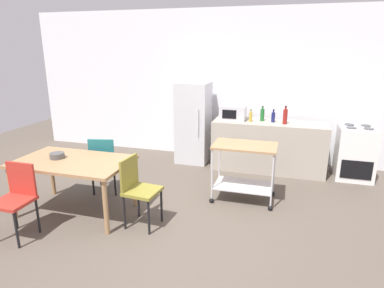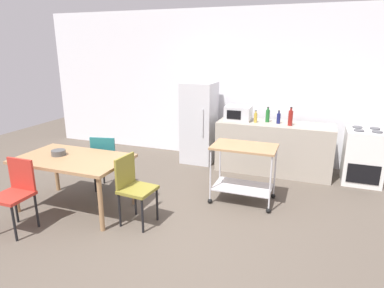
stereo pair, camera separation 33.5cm
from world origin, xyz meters
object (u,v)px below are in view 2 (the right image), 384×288
object	(u,v)px
bottle_sparkling_water	(279,118)
fruit_bowl	(58,153)
chair_teal	(107,159)
microwave	(238,113)
chair_olive	(133,185)
stove_oven	(363,156)
dining_table	(73,163)
bottle_olive_oil	(290,118)
chair_red	(16,190)
kitchen_cart	(244,164)
bottle_soy_sauce	(256,118)
bottle_vinegar	(268,116)
refrigerator	(199,123)

from	to	relation	value
bottle_sparkling_water	fruit_bowl	world-z (taller)	bottle_sparkling_water
chair_teal	microwave	bearing A→B (deg)	-146.08
chair_olive	stove_oven	world-z (taller)	stove_oven
dining_table	bottle_olive_oil	bearing A→B (deg)	41.50
dining_table	chair_red	world-z (taller)	chair_red
chair_teal	fruit_bowl	world-z (taller)	chair_teal
chair_teal	kitchen_cart	size ratio (longest dim) A/B	0.98
dining_table	stove_oven	bearing A→B (deg)	32.43
bottle_sparkling_water	bottle_olive_oil	xyz separation A→B (m)	(0.20, -0.09, 0.04)
dining_table	chair_teal	distance (m)	0.70
bottle_sparkling_water	fruit_bowl	size ratio (longest dim) A/B	1.20
stove_oven	bottle_sparkling_water	size ratio (longest dim) A/B	4.01
kitchen_cart	bottle_soy_sauce	xyz separation A→B (m)	(-0.09, 1.32, 0.42)
bottle_olive_oil	bottle_soy_sauce	bearing A→B (deg)	177.46
stove_oven	bottle_vinegar	size ratio (longest dim) A/B	3.43
chair_olive	kitchen_cart	bearing A→B (deg)	-41.62
refrigerator	microwave	distance (m)	0.82
chair_teal	bottle_soy_sauce	bearing A→B (deg)	-152.48
chair_teal	stove_oven	distance (m)	4.17
bottle_vinegar	bottle_sparkling_water	size ratio (longest dim) A/B	1.17
refrigerator	bottle_olive_oil	size ratio (longest dim) A/B	4.91
fruit_bowl	chair_olive	bearing A→B (deg)	-3.80
bottle_soy_sauce	bottle_olive_oil	size ratio (longest dim) A/B	0.69
stove_oven	kitchen_cart	size ratio (longest dim) A/B	1.01
fruit_bowl	chair_red	bearing A→B (deg)	-93.49
chair_teal	refrigerator	xyz separation A→B (m)	(0.88, 1.84, 0.26)
kitchen_cart	bottle_soy_sauce	size ratio (longest dim) A/B	4.19
dining_table	chair_red	distance (m)	0.78
dining_table	bottle_sparkling_water	world-z (taller)	bottle_sparkling_water
dining_table	bottle_soy_sauce	size ratio (longest dim) A/B	6.90
chair_olive	bottle_olive_oil	size ratio (longest dim) A/B	2.82
refrigerator	bottle_soy_sauce	bearing A→B (deg)	-8.04
bottle_vinegar	chair_olive	bearing A→B (deg)	-116.58
bottle_vinegar	fruit_bowl	world-z (taller)	bottle_vinegar
dining_table	chair_red	xyz separation A→B (m)	(-0.29, -0.71, -0.15)
bottle_soy_sauce	fruit_bowl	world-z (taller)	bottle_soy_sauce
chair_olive	bottle_olive_oil	bearing A→B (deg)	-29.91
dining_table	kitchen_cart	distance (m)	2.37
bottle_sparkling_water	chair_red	bearing A→B (deg)	-131.01
chair_teal	stove_oven	bearing A→B (deg)	-167.76
chair_olive	kitchen_cart	distance (m)	1.61
refrigerator	bottle_vinegar	distance (m)	1.33
chair_olive	chair_teal	size ratio (longest dim) A/B	1.00
chair_teal	refrigerator	world-z (taller)	refrigerator
fruit_bowl	chair_teal	bearing A→B (deg)	65.52
chair_red	refrigerator	xyz separation A→B (m)	(1.22, 3.23, 0.26)
microwave	bottle_vinegar	xyz separation A→B (m)	(0.52, 0.04, -0.02)
refrigerator	kitchen_cart	xyz separation A→B (m)	(1.20, -1.48, -0.20)
kitchen_cart	fruit_bowl	distance (m)	2.60
bottle_olive_oil	bottle_vinegar	bearing A→B (deg)	160.45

